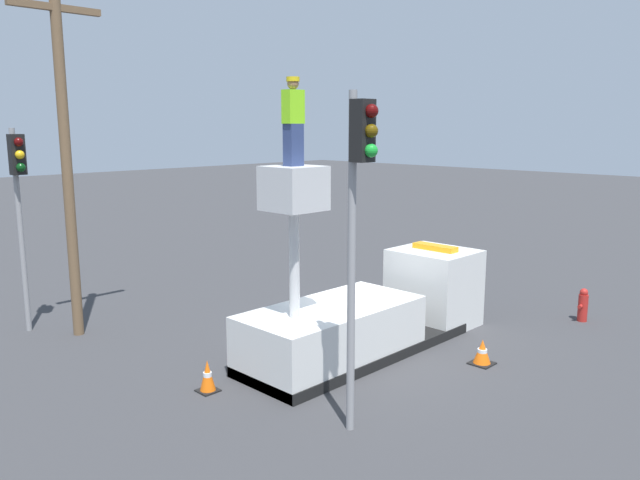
# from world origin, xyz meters

# --- Properties ---
(ground_plane) EXTENTS (120.00, 120.00, 0.00)m
(ground_plane) POSITION_xyz_m (0.00, 0.00, 0.00)
(ground_plane) COLOR #38383A
(bucket_truck) EXTENTS (7.08, 2.10, 4.50)m
(bucket_truck) POSITION_xyz_m (0.45, 0.00, 0.87)
(bucket_truck) COLOR black
(bucket_truck) RESTS_ON ground
(worker) EXTENTS (0.40, 0.26, 1.75)m
(worker) POSITION_xyz_m (-2.04, 0.00, 5.38)
(worker) COLOR navy
(worker) RESTS_ON bucket_truck
(traffic_light_pole) EXTENTS (0.34, 0.57, 5.87)m
(traffic_light_pole) POSITION_xyz_m (-2.95, -2.53, 4.14)
(traffic_light_pole) COLOR gray
(traffic_light_pole) RESTS_ON ground
(traffic_light_across) EXTENTS (0.34, 0.57, 5.25)m
(traffic_light_across) POSITION_xyz_m (-4.86, 7.09, 3.72)
(traffic_light_across) COLOR gray
(traffic_light_across) RESTS_ON ground
(fire_hydrant) EXTENTS (0.50, 0.26, 0.93)m
(fire_hydrant) POSITION_xyz_m (6.18, -2.79, 0.45)
(fire_hydrant) COLOR #B2231E
(fire_hydrant) RESTS_ON ground
(traffic_cone_rear) EXTENTS (0.40, 0.40, 0.66)m
(traffic_cone_rear) POSITION_xyz_m (-3.80, 0.72, 0.31)
(traffic_cone_rear) COLOR black
(traffic_cone_rear) RESTS_ON ground
(traffic_cone_curbside) EXTENTS (0.49, 0.49, 0.57)m
(traffic_cone_curbside) POSITION_xyz_m (1.42, -2.47, 0.27)
(traffic_cone_curbside) COLOR black
(traffic_cone_curbside) RESTS_ON ground
(utility_pole) EXTENTS (2.20, 0.26, 8.64)m
(utility_pole) POSITION_xyz_m (-4.07, 6.01, 4.65)
(utility_pole) COLOR brown
(utility_pole) RESTS_ON ground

